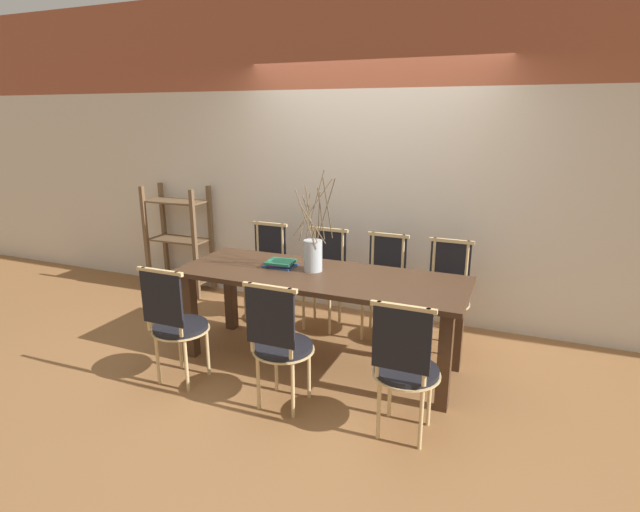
# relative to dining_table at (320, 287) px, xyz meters

# --- Properties ---
(ground_plane) EXTENTS (16.00, 16.00, 0.00)m
(ground_plane) POSITION_rel_dining_table_xyz_m (0.00, 0.00, -0.66)
(ground_plane) COLOR olive
(wall_rear) EXTENTS (12.00, 0.06, 3.20)m
(wall_rear) POSITION_rel_dining_table_xyz_m (0.00, 1.26, 0.94)
(wall_rear) COLOR beige
(wall_rear) RESTS_ON ground_plane
(dining_table) EXTENTS (2.33, 0.83, 0.78)m
(dining_table) POSITION_rel_dining_table_xyz_m (0.00, 0.00, 0.00)
(dining_table) COLOR #422B1C
(dining_table) RESTS_ON ground_plane
(chair_near_leftend) EXTENTS (0.44, 0.44, 0.95)m
(chair_near_leftend) POSITION_rel_dining_table_xyz_m (-0.87, -0.73, -0.16)
(chair_near_leftend) COLOR black
(chair_near_leftend) RESTS_ON ground_plane
(chair_near_left) EXTENTS (0.44, 0.44, 0.95)m
(chair_near_left) POSITION_rel_dining_table_xyz_m (0.01, -0.73, -0.16)
(chair_near_left) COLOR black
(chair_near_left) RESTS_ON ground_plane
(chair_near_center) EXTENTS (0.44, 0.44, 0.95)m
(chair_near_center) POSITION_rel_dining_table_xyz_m (0.88, -0.73, -0.16)
(chair_near_center) COLOR black
(chair_near_center) RESTS_ON ground_plane
(chair_far_leftend) EXTENTS (0.44, 0.44, 0.95)m
(chair_far_leftend) POSITION_rel_dining_table_xyz_m (-0.91, 0.73, -0.16)
(chair_far_leftend) COLOR black
(chair_far_leftend) RESTS_ON ground_plane
(chair_far_left) EXTENTS (0.44, 0.44, 0.95)m
(chair_far_left) POSITION_rel_dining_table_xyz_m (-0.26, 0.73, -0.16)
(chair_far_left) COLOR black
(chair_far_left) RESTS_ON ground_plane
(chair_far_center) EXTENTS (0.44, 0.44, 0.95)m
(chair_far_center) POSITION_rel_dining_table_xyz_m (0.33, 0.73, -0.16)
(chair_far_center) COLOR black
(chair_far_center) RESTS_ON ground_plane
(chair_far_right) EXTENTS (0.44, 0.44, 0.95)m
(chair_far_right) POSITION_rel_dining_table_xyz_m (0.90, 0.73, -0.16)
(chair_far_right) COLOR black
(chair_far_right) RESTS_ON ground_plane
(vase_centerpiece) EXTENTS (0.40, 0.35, 0.81)m
(vase_centerpiece) POSITION_rel_dining_table_xyz_m (-0.09, 0.06, 0.26)
(vase_centerpiece) COLOR #B2BCC1
(vase_centerpiece) RESTS_ON dining_table
(book_stack) EXTENTS (0.26, 0.21, 0.05)m
(book_stack) POSITION_rel_dining_table_xyz_m (-0.38, 0.06, 0.14)
(book_stack) COLOR #234C8C
(book_stack) RESTS_ON dining_table
(shelving_rack) EXTENTS (0.72, 0.36, 1.23)m
(shelving_rack) POSITION_rel_dining_table_xyz_m (-2.19, 1.01, -0.05)
(shelving_rack) COLOR brown
(shelving_rack) RESTS_ON ground_plane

